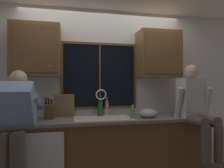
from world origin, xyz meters
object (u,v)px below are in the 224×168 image
person_standing (14,122)px  soap_dispenser (132,113)px  cutting_board (64,106)px  person_sitting_on_counter (195,105)px  bottle_green_glass (107,107)px  mixing_bowl (148,113)px  bottle_tall_clear (100,108)px  knife_block (49,111)px

person_standing → soap_dispenser: person_standing is taller
cutting_board → soap_dispenser: bearing=-20.0°
person_sitting_on_counter → bottle_green_glass: (-1.18, 0.50, -0.07)m
mixing_bowl → soap_dispenser: bearing=-168.5°
bottle_tall_clear → soap_dispenser: bearing=-36.7°
bottle_tall_clear → cutting_board: bearing=176.3°
person_sitting_on_counter → knife_block: size_ratio=3.92×
cutting_board → soap_dispenser: cutting_board is taller
cutting_board → bottle_tall_clear: size_ratio=1.15×
person_sitting_on_counter → bottle_green_glass: person_sitting_on_counter is taller
person_standing → bottle_green_glass: bearing=25.1°
cutting_board → bottle_green_glass: (0.63, 0.02, -0.05)m
knife_block → soap_dispenser: 1.14m
person_sitting_on_counter → bottle_tall_clear: 1.36m
cutting_board → mixing_bowl: size_ratio=1.29×
person_standing → bottle_green_glass: size_ratio=5.47×
mixing_bowl → bottle_green_glass: (-0.54, 0.30, 0.06)m
person_standing → cutting_board: (0.55, 0.53, 0.12)m
knife_block → cutting_board: bearing=35.6°
knife_block → mixing_bowl: knife_block is taller
mixing_bowl → bottle_tall_clear: 0.70m
cutting_board → bottle_green_glass: bearing=1.6°
person_standing → person_sitting_on_counter: bearing=1.2°
person_standing → cutting_board: size_ratio=4.66×
cutting_board → bottle_tall_clear: (0.52, -0.03, -0.04)m
person_sitting_on_counter → cutting_board: (-1.80, 0.49, -0.02)m
bottle_green_glass → bottle_tall_clear: (-0.11, -0.05, 0.00)m
bottle_green_glass → person_standing: bearing=-154.9°
knife_block → mixing_bowl: bearing=-5.9°
soap_dispenser → mixing_bowl: bearing=11.5°
knife_block → bottle_tall_clear: bearing=8.7°
soap_dispenser → bottle_green_glass: bottle_green_glass is taller
mixing_bowl → bottle_tall_clear: size_ratio=0.89×
cutting_board → person_standing: bearing=-135.8°
soap_dispenser → bottle_green_glass: (-0.30, 0.35, 0.04)m
mixing_bowl → cutting_board: bearing=166.3°
knife_block → bottle_green_glass: (0.83, 0.16, 0.01)m
knife_block → bottle_green_glass: 0.85m
mixing_bowl → soap_dispenser: 0.25m
person_sitting_on_counter → soap_dispenser: (-0.88, 0.15, -0.11)m
bottle_tall_clear → knife_block: bearing=-171.3°
mixing_bowl → bottle_green_glass: 0.63m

